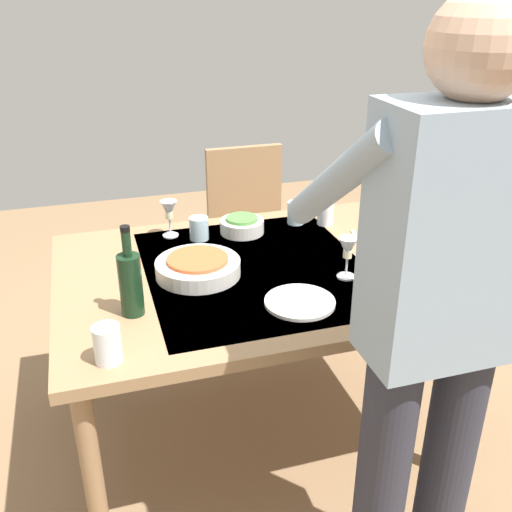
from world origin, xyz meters
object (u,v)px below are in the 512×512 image
object	(u,v)px
chair_near	(250,225)
serving_bowl_pasta	(198,267)
wine_bottle	(131,282)
wine_glass_left	(169,212)
dining_table	(256,286)
person_server	(434,317)
water_cup_near_left	(199,228)
side_bowl_salad	(242,225)
water_cup_near_right	(296,213)
water_cup_far_right	(107,344)
water_cup_far_left	(326,213)
dinner_plate_near	(300,302)
wine_glass_right	(348,250)

from	to	relation	value
chair_near	serving_bowl_pasta	size ratio (longest dim) A/B	3.03
wine_bottle	wine_glass_left	distance (m)	0.61
wine_glass_left	serving_bowl_pasta	xyz separation A→B (m)	(-0.04, 0.37, -0.07)
dining_table	person_server	xyz separation A→B (m)	(-0.21, 0.78, 0.29)
water_cup_near_left	side_bowl_salad	distance (m)	0.18
dining_table	water_cup_near_right	size ratio (longest dim) A/B	14.82
water_cup_near_left	water_cup_far_right	bearing A→B (deg)	61.19
chair_near	serving_bowl_pasta	bearing A→B (deg)	63.23
chair_near	water_cup_near_left	world-z (taller)	chair_near
person_server	water_cup_near_left	xyz separation A→B (m)	(0.35, -1.10, -0.17)
wine_bottle	water_cup_far_left	world-z (taller)	wine_bottle
water_cup_far_right	side_bowl_salad	world-z (taller)	water_cup_far_right
person_server	water_cup_near_left	bearing A→B (deg)	-72.42
dining_table	dinner_plate_near	xyz separation A→B (m)	(-0.06, 0.28, 0.08)
person_server	side_bowl_salad	distance (m)	1.15
wine_bottle	dinner_plate_near	size ratio (longest dim) A/B	1.29
water_cup_near_left	water_cup_far_left	bearing A→B (deg)	179.89
serving_bowl_pasta	dinner_plate_near	bearing A→B (deg)	132.86
person_server	wine_glass_left	xyz separation A→B (m)	(0.46, -1.17, -0.11)
dining_table	water_cup_far_right	distance (m)	0.71
wine_glass_right	serving_bowl_pasta	distance (m)	0.53
wine_glass_left	water_cup_near_left	bearing A→B (deg)	148.60
wine_glass_right	water_cup_far_left	xyz separation A→B (m)	(-0.12, -0.47, -0.06)
wine_bottle	dinner_plate_near	distance (m)	0.54
wine_glass_left	water_cup_near_right	bearing A→B (deg)	177.95
dining_table	wine_glass_left	distance (m)	0.49
person_server	water_cup_far_right	size ratio (longest dim) A/B	15.37
dining_table	side_bowl_salad	size ratio (longest dim) A/B	7.88
dining_table	dinner_plate_near	bearing A→B (deg)	102.38
wine_glass_right	water_cup_near_right	xyz separation A→B (m)	(-0.01, -0.52, -0.06)
wine_bottle	dinner_plate_near	bearing A→B (deg)	169.57
side_bowl_salad	dinner_plate_near	xyz separation A→B (m)	(-0.02, 0.62, -0.03)
wine_glass_left	dinner_plate_near	distance (m)	0.74
person_server	side_bowl_salad	size ratio (longest dim) A/B	9.38
water_cup_near_right	water_cup_far_left	distance (m)	0.13
dining_table	dinner_plate_near	world-z (taller)	dinner_plate_near
chair_near	side_bowl_salad	xyz separation A→B (m)	(0.20, 0.57, 0.25)
wine_bottle	wine_glass_right	size ratio (longest dim) A/B	1.96
wine_bottle	water_cup_far_left	distance (m)	1.00
dining_table	wine_glass_right	size ratio (longest dim) A/B	9.40
wine_glass_right	dinner_plate_near	world-z (taller)	wine_glass_right
chair_near	wine_glass_right	bearing A→B (deg)	92.24
wine_bottle	water_cup_near_left	size ratio (longest dim) A/B	3.20
wine_glass_left	water_cup_far_right	distance (m)	0.86
chair_near	water_cup_near_right	size ratio (longest dim) A/B	9.50
dining_table	water_cup_near_left	xyz separation A→B (m)	(0.14, -0.32, 0.12)
dinner_plate_near	person_server	bearing A→B (deg)	106.20
wine_glass_left	serving_bowl_pasta	world-z (taller)	wine_glass_left
wine_glass_right	wine_bottle	bearing A→B (deg)	2.28
person_server	water_cup_near_right	distance (m)	1.16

